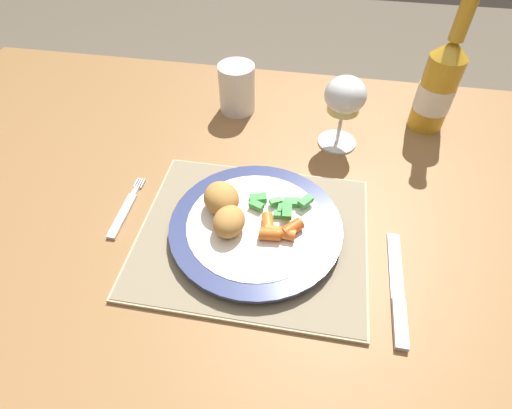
{
  "coord_description": "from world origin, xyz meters",
  "views": [
    {
      "loc": [
        0.11,
        -0.42,
        1.22
      ],
      "look_at": [
        0.04,
        -0.02,
        0.78
      ],
      "focal_mm": 28.0,
      "sensor_mm": 36.0,
      "label": 1
    }
  ],
  "objects_px": {
    "dining_table": "(235,240)",
    "wine_glass": "(345,99)",
    "dinner_plate": "(256,227)",
    "table_knife": "(398,296)",
    "bottle": "(439,85)",
    "drinking_cup": "(237,87)",
    "fork": "(125,211)"
  },
  "relations": [
    {
      "from": "dining_table",
      "to": "drinking_cup",
      "type": "distance_m",
      "value": 0.31
    },
    {
      "from": "table_knife",
      "to": "wine_glass",
      "type": "xyz_separation_m",
      "value": [
        -0.09,
        0.32,
        0.09
      ]
    },
    {
      "from": "dining_table",
      "to": "drinking_cup",
      "type": "xyz_separation_m",
      "value": [
        -0.05,
        0.28,
        0.14
      ]
    },
    {
      "from": "dinner_plate",
      "to": "fork",
      "type": "distance_m",
      "value": 0.22
    },
    {
      "from": "dining_table",
      "to": "bottle",
      "type": "xyz_separation_m",
      "value": [
        0.33,
        0.29,
        0.18
      ]
    },
    {
      "from": "table_knife",
      "to": "fork",
      "type": "bearing_deg",
      "value": 168.8
    },
    {
      "from": "dinner_plate",
      "to": "drinking_cup",
      "type": "distance_m",
      "value": 0.34
    },
    {
      "from": "wine_glass",
      "to": "bottle",
      "type": "relative_size",
      "value": 0.53
    },
    {
      "from": "drinking_cup",
      "to": "table_knife",
      "type": "bearing_deg",
      "value": -52.87
    },
    {
      "from": "dinner_plate",
      "to": "fork",
      "type": "relative_size",
      "value": 1.95
    },
    {
      "from": "dining_table",
      "to": "wine_glass",
      "type": "relative_size",
      "value": 10.23
    },
    {
      "from": "dining_table",
      "to": "wine_glass",
      "type": "height_order",
      "value": "wine_glass"
    },
    {
      "from": "fork",
      "to": "table_knife",
      "type": "relative_size",
      "value": 0.72
    },
    {
      "from": "table_knife",
      "to": "bottle",
      "type": "height_order",
      "value": "bottle"
    },
    {
      "from": "dining_table",
      "to": "drinking_cup",
      "type": "relative_size",
      "value": 14.27
    },
    {
      "from": "bottle",
      "to": "drinking_cup",
      "type": "bearing_deg",
      "value": -178.7
    },
    {
      "from": "dinner_plate",
      "to": "bottle",
      "type": "height_order",
      "value": "bottle"
    },
    {
      "from": "dinner_plate",
      "to": "table_knife",
      "type": "relative_size",
      "value": 1.41
    },
    {
      "from": "dining_table",
      "to": "dinner_plate",
      "type": "bearing_deg",
      "value": -45.94
    },
    {
      "from": "drinking_cup",
      "to": "fork",
      "type": "bearing_deg",
      "value": -110.95
    },
    {
      "from": "table_knife",
      "to": "drinking_cup",
      "type": "bearing_deg",
      "value": 127.13
    },
    {
      "from": "table_knife",
      "to": "bottle",
      "type": "bearing_deg",
      "value": 79.17
    },
    {
      "from": "wine_glass",
      "to": "dinner_plate",
      "type": "bearing_deg",
      "value": -115.06
    },
    {
      "from": "dinner_plate",
      "to": "wine_glass",
      "type": "distance_m",
      "value": 0.28
    },
    {
      "from": "dinner_plate",
      "to": "table_knife",
      "type": "bearing_deg",
      "value": -20.03
    },
    {
      "from": "dinner_plate",
      "to": "drinking_cup",
      "type": "relative_size",
      "value": 2.65
    },
    {
      "from": "wine_glass",
      "to": "drinking_cup",
      "type": "distance_m",
      "value": 0.23
    },
    {
      "from": "dinner_plate",
      "to": "bottle",
      "type": "xyz_separation_m",
      "value": [
        0.29,
        0.33,
        0.07
      ]
    },
    {
      "from": "dining_table",
      "to": "table_knife",
      "type": "bearing_deg",
      "value": -25.86
    },
    {
      "from": "dinner_plate",
      "to": "dining_table",
      "type": "bearing_deg",
      "value": 134.06
    },
    {
      "from": "fork",
      "to": "bottle",
      "type": "bearing_deg",
      "value": 32.89
    },
    {
      "from": "table_knife",
      "to": "bottle",
      "type": "xyz_separation_m",
      "value": [
        0.08,
        0.41,
        0.09
      ]
    }
  ]
}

